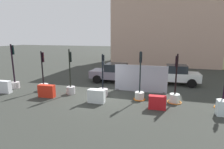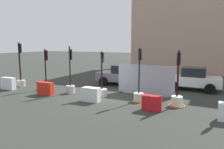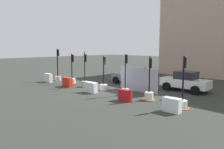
{
  "view_description": "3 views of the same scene",
  "coord_description": "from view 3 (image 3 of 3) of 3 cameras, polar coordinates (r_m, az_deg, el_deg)",
  "views": [
    {
      "loc": [
        4.01,
        -11.51,
        4.17
      ],
      "look_at": [
        0.53,
        0.6,
        1.49
      ],
      "focal_mm": 29.35,
      "sensor_mm": 36.0,
      "label": 1
    },
    {
      "loc": [
        6.78,
        -11.68,
        3.48
      ],
      "look_at": [
        1.02,
        -0.36,
        1.6
      ],
      "focal_mm": 34.18,
      "sensor_mm": 36.0,
      "label": 2
    },
    {
      "loc": [
        13.57,
        -11.97,
        3.75
      ],
      "look_at": [
        1.55,
        -0.32,
        1.57
      ],
      "focal_mm": 34.33,
      "sensor_mm": 36.0,
      "label": 3
    }
  ],
  "objects": [
    {
      "name": "traffic_light_2",
      "position": [
        20.21,
        -7.21,
        -1.52
      ],
      "size": [
        0.61,
        0.61,
        3.26
      ],
      "color": "#AEAAAC",
      "rests_on": "ground_plane"
    },
    {
      "name": "traffic_light_6",
      "position": [
        13.79,
        18.23,
        -6.47
      ],
      "size": [
        0.86,
        0.86,
        3.21
      ],
      "color": "beige",
      "rests_on": "ground_plane"
    },
    {
      "name": "traffic_light_4",
      "position": [
        16.66,
        3.54,
        -3.79
      ],
      "size": [
        0.78,
        0.78,
        3.2
      ],
      "color": "silver",
      "rests_on": "ground_plane"
    },
    {
      "name": "construction_barrier_0",
      "position": [
        23.75,
        -16.64,
        -0.85
      ],
      "size": [
        1.17,
        0.44,
        0.92
      ],
      "color": "silver",
      "rests_on": "ground_plane"
    },
    {
      "name": "construction_barrier_2",
      "position": [
        17.64,
        -5.48,
        -3.46
      ],
      "size": [
        1.09,
        0.52,
        0.86
      ],
      "color": "silver",
      "rests_on": "ground_plane"
    },
    {
      "name": "site_fence_panel",
      "position": [
        18.02,
        6.88,
        -1.51
      ],
      "size": [
        3.92,
        0.5,
        2.03
      ],
      "color": "#999AA9",
      "rests_on": "ground_plane"
    },
    {
      "name": "traffic_light_1",
      "position": [
        22.33,
        -10.58,
        -1.12
      ],
      "size": [
        0.86,
        0.86,
        3.04
      ],
      "color": "silver",
      "rests_on": "ground_plane"
    },
    {
      "name": "traffic_light_0",
      "position": [
        24.44,
        -14.21,
        -0.05
      ],
      "size": [
        0.69,
        0.69,
        3.52
      ],
      "color": "#AFA7A6",
      "rests_on": "ground_plane"
    },
    {
      "name": "car_grey_saloon",
      "position": [
        21.6,
        5.49,
        -0.36
      ],
      "size": [
        4.25,
        2.29,
        1.68
      ],
      "color": "slate",
      "rests_on": "ground_plane"
    },
    {
      "name": "construction_barrier_1",
      "position": [
        20.61,
        -11.8,
        -2.0
      ],
      "size": [
        1.17,
        0.45,
        0.86
      ],
      "color": "red",
      "rests_on": "ground_plane"
    },
    {
      "name": "traffic_light_3",
      "position": [
        18.53,
        -2.22,
        -2.65
      ],
      "size": [
        0.71,
        0.71,
        2.95
      ],
      "color": "beige",
      "rests_on": "ground_plane"
    },
    {
      "name": "car_white_van",
      "position": [
        19.18,
        18.91,
        -1.74
      ],
      "size": [
        4.05,
        2.13,
        1.7
      ],
      "color": "silver",
      "rests_on": "ground_plane"
    },
    {
      "name": "traffic_light_5",
      "position": [
        15.35,
        9.84,
        -4.93
      ],
      "size": [
        0.89,
        0.89,
        3.1
      ],
      "color": "silver",
      "rests_on": "ground_plane"
    },
    {
      "name": "construction_barrier_4",
      "position": [
        12.92,
        15.65,
        -7.8
      ],
      "size": [
        1.05,
        0.52,
        0.84
      ],
      "color": "silver",
      "rests_on": "ground_plane"
    },
    {
      "name": "construction_barrier_3",
      "position": [
        14.94,
        3.48,
        -5.56
      ],
      "size": [
        1.0,
        0.45,
        0.8
      ],
      "color": "red",
      "rests_on": "ground_plane"
    },
    {
      "name": "ground_plane",
      "position": [
        18.48,
        -2.65,
        -4.29
      ],
      "size": [
        120.0,
        120.0,
        0.0
      ],
      "primitive_type": "plane",
      "color": "#2E312C"
    }
  ]
}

